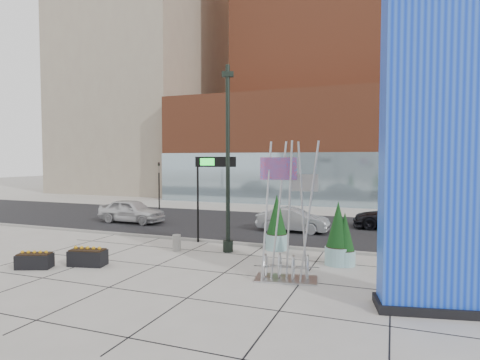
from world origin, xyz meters
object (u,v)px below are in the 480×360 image
(public_art_sculpture, at_px, (287,244))
(car_white_west, at_px, (132,211))
(lamp_post, at_px, (228,176))
(overhead_street_sign, at_px, (211,169))
(blue_pylon, at_px, (430,154))
(car_silver_mid, at_px, (293,220))
(concrete_bollard, at_px, (177,243))

(public_art_sculpture, height_order, car_white_west, public_art_sculpture)
(lamp_post, height_order, public_art_sculpture, lamp_post)
(overhead_street_sign, bearing_deg, blue_pylon, -48.21)
(lamp_post, relative_size, car_silver_mid, 2.03)
(car_silver_mid, bearing_deg, public_art_sculpture, -166.78)
(concrete_bollard, bearing_deg, lamp_post, 15.52)
(lamp_post, bearing_deg, public_art_sculpture, -41.95)
(overhead_street_sign, xyz_separation_m, car_silver_mid, (3.23, 4.70, -3.16))
(blue_pylon, relative_size, public_art_sculpture, 1.86)
(blue_pylon, height_order, car_silver_mid, blue_pylon)
(lamp_post, relative_size, car_white_west, 1.86)
(blue_pylon, bearing_deg, car_silver_mid, 109.52)
(car_silver_mid, bearing_deg, blue_pylon, -147.96)
(car_white_west, bearing_deg, blue_pylon, -118.70)
(blue_pylon, relative_size, lamp_post, 1.07)
(lamp_post, distance_m, car_white_west, 11.45)
(lamp_post, xyz_separation_m, public_art_sculpture, (3.69, -3.32, -2.25))
(car_white_west, height_order, car_silver_mid, car_white_west)
(blue_pylon, distance_m, car_silver_mid, 13.29)
(blue_pylon, relative_size, car_silver_mid, 2.18)
(public_art_sculpture, bearing_deg, overhead_street_sign, 128.36)
(car_white_west, bearing_deg, concrete_bollard, -129.77)
(concrete_bollard, bearing_deg, public_art_sculpture, -23.60)
(car_white_west, bearing_deg, overhead_street_sign, -115.96)
(public_art_sculpture, relative_size, car_silver_mid, 1.17)
(blue_pylon, bearing_deg, lamp_post, 138.63)
(car_silver_mid, bearing_deg, car_white_west, 93.82)
(blue_pylon, xyz_separation_m, car_white_west, (-17.74, 10.41, -3.73))
(public_art_sculpture, height_order, concrete_bollard, public_art_sculpture)
(blue_pylon, distance_m, public_art_sculpture, 5.70)
(overhead_street_sign, bearing_deg, car_white_west, 136.67)
(lamp_post, xyz_separation_m, car_silver_mid, (1.66, 6.19, -2.87))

